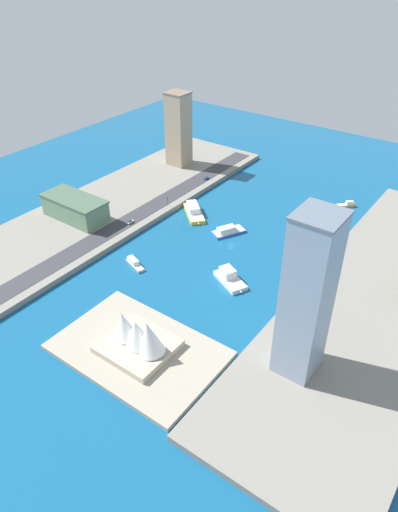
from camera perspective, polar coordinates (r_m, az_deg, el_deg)
ground_plane at (r=269.40m, az=3.91°, el=1.40°), size 440.00×440.00×0.00m
quay_west at (r=243.19m, az=21.27°, el=-4.87°), size 70.00×240.00×3.06m
quay_east at (r=316.15m, az=-9.37°, el=6.60°), size 70.00×240.00×3.06m
peninsula_point at (r=203.85m, az=-7.38°, el=-11.30°), size 69.79×46.22×2.00m
road_strip at (r=300.84m, az=-6.20°, el=5.72°), size 12.73×228.00×0.15m
water_taxi_orange at (r=322.54m, az=17.52°, el=5.95°), size 11.54×11.02×3.91m
catamaran_blue at (r=279.01m, az=3.53°, el=3.07°), size 16.63×21.35×4.51m
yacht_sleek_gray at (r=253.05m, az=-7.86°, el=-0.87°), size 15.20×8.34×3.76m
ferry_white_commuter at (r=239.16m, az=3.72°, el=-2.67°), size 21.55×16.76×6.75m
ferry_yellow_fast at (r=298.20m, az=-0.64°, el=5.47°), size 25.07×23.58×6.03m
terminal_long_green at (r=295.93m, az=-14.83°, el=5.70°), size 41.69×19.30×13.62m
apartment_midrise_tan at (r=355.76m, az=-2.51°, el=15.15°), size 15.59×14.63×53.31m
tower_tall_glass at (r=174.19m, az=13.00°, el=-5.01°), size 15.90×17.53×69.51m
hatchback_blue at (r=338.51m, az=0.89°, el=9.45°), size 2.08×4.94×1.56m
van_white at (r=286.02m, az=-8.36°, el=4.14°), size 1.89×4.81×1.64m
traffic_light_waterfront at (r=300.90m, az=-3.84°, el=6.77°), size 0.36×0.36×6.50m
opera_landmark at (r=197.99m, az=-7.36°, el=-9.84°), size 29.42×26.65×18.42m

